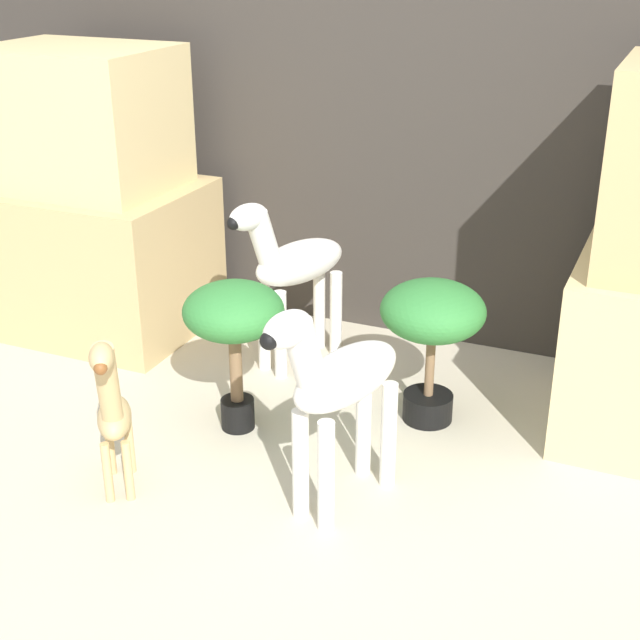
% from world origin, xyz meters
% --- Properties ---
extents(ground_plane, '(14.00, 14.00, 0.00)m').
position_xyz_m(ground_plane, '(0.00, 0.00, 0.00)').
color(ground_plane, beige).
extents(wall_back, '(6.40, 0.08, 2.20)m').
position_xyz_m(wall_back, '(0.00, 1.58, 1.10)').
color(wall_back, '#38332D').
rests_on(wall_back, ground_plane).
extents(rock_pillar_left, '(0.88, 0.67, 1.17)m').
position_xyz_m(rock_pillar_left, '(-1.21, 1.10, 0.53)').
color(rock_pillar_left, tan).
rests_on(rock_pillar_left, ground_plane).
extents(zebra_right, '(0.28, 0.55, 0.70)m').
position_xyz_m(zebra_right, '(0.24, 0.27, 0.41)').
color(zebra_right, white).
rests_on(zebra_right, ground_plane).
extents(zebra_left, '(0.33, 0.54, 0.70)m').
position_xyz_m(zebra_left, '(-0.28, 1.08, 0.41)').
color(zebra_left, white).
rests_on(zebra_left, ground_plane).
extents(giraffe_figurine, '(0.26, 0.34, 0.57)m').
position_xyz_m(giraffe_figurine, '(-0.39, 0.06, 0.31)').
color(giraffe_figurine, tan).
rests_on(giraffe_figurine, ground_plane).
extents(potted_palm_front, '(0.34, 0.34, 0.53)m').
position_xyz_m(potted_palm_front, '(-0.25, 0.56, 0.41)').
color(potted_palm_front, black).
rests_on(potted_palm_front, ground_plane).
extents(potted_palm_back, '(0.36, 0.36, 0.51)m').
position_xyz_m(potted_palm_back, '(0.34, 0.87, 0.38)').
color(potted_palm_back, black).
rests_on(potted_palm_back, ground_plane).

